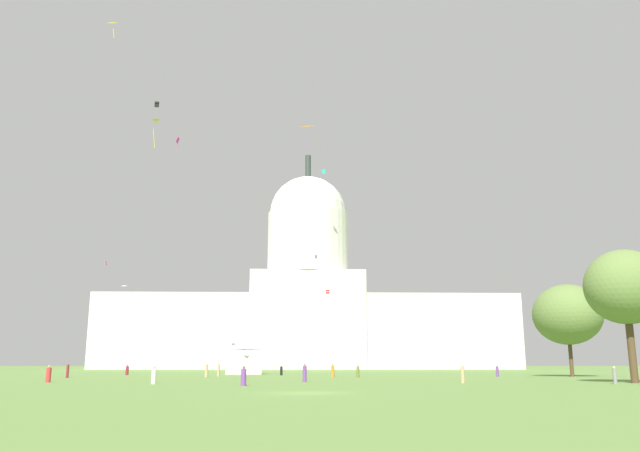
% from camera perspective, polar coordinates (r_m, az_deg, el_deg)
% --- Properties ---
extents(ground_plane, '(800.00, 800.00, 0.00)m').
position_cam_1_polar(ground_plane, '(38.79, -1.20, -14.91)').
color(ground_plane, olive).
extents(capitol_building, '(124.85, 24.94, 67.14)m').
position_cam_1_polar(capitol_building, '(193.64, -1.14, -7.12)').
color(capitol_building, silver).
rests_on(capitol_building, ground_plane).
extents(event_tent, '(6.40, 7.20, 6.01)m').
position_cam_1_polar(event_tent, '(105.40, -6.90, -11.57)').
color(event_tent, white).
rests_on(event_tent, ground_plane).
extents(tree_east_mid, '(10.37, 11.14, 12.25)m').
position_cam_1_polar(tree_east_mid, '(92.01, 21.52, -7.48)').
color(tree_east_mid, '#4C3823').
rests_on(tree_east_mid, ground_plane).
extents(tree_east_far, '(10.18, 9.96, 12.06)m').
position_cam_1_polar(tree_east_far, '(64.48, 25.95, -5.01)').
color(tree_east_far, '#4C3823').
rests_on(tree_east_far, ground_plane).
extents(person_purple_deep_crowd, '(0.47, 0.47, 1.57)m').
position_cam_1_polar(person_purple_deep_crowd, '(87.96, 15.79, -12.56)').
color(person_purple_deep_crowd, '#703D93').
rests_on(person_purple_deep_crowd, ground_plane).
extents(person_grey_lawn_far_right, '(0.47, 0.47, 1.48)m').
position_cam_1_polar(person_grey_lawn_far_right, '(61.10, 25.17, -12.20)').
color(person_grey_lawn_far_right, gray).
rests_on(person_grey_lawn_far_right, ground_plane).
extents(person_white_aisle_center, '(0.54, 0.54, 1.54)m').
position_cam_1_polar(person_white_aisle_center, '(57.28, -14.84, -12.99)').
color(person_white_aisle_center, silver).
rests_on(person_white_aisle_center, ground_plane).
extents(person_purple_lawn_far_left, '(0.40, 0.40, 1.73)m').
position_cam_1_polar(person_purple_lawn_far_left, '(61.15, -1.40, -13.23)').
color(person_purple_lawn_far_left, '#703D93').
rests_on(person_purple_lawn_far_left, ground_plane).
extents(person_black_mid_left, '(0.52, 0.52, 1.48)m').
position_cam_1_polar(person_black_mid_left, '(94.89, -3.53, -12.97)').
color(person_black_mid_left, black).
rests_on(person_black_mid_left, ground_plane).
extents(person_maroon_back_left, '(0.57, 0.57, 1.53)m').
position_cam_1_polar(person_maroon_back_left, '(101.05, -17.10, -12.41)').
color(person_maroon_back_left, maroon).
rests_on(person_maroon_back_left, ground_plane).
extents(person_red_front_right, '(0.65, 0.65, 1.54)m').
position_cam_1_polar(person_red_front_right, '(64.94, -23.41, -12.28)').
color(person_red_front_right, red).
rests_on(person_red_front_right, ground_plane).
extents(person_orange_near_tree_east, '(0.43, 0.43, 1.69)m').
position_cam_1_polar(person_orange_near_tree_east, '(79.62, 1.17, -13.04)').
color(person_orange_near_tree_east, orange).
rests_on(person_orange_near_tree_east, ground_plane).
extents(person_maroon_back_right, '(0.35, 0.35, 1.73)m').
position_cam_1_polar(person_maroon_back_right, '(83.92, -21.93, -12.11)').
color(person_maroon_back_right, maroon).
rests_on(person_maroon_back_right, ground_plane).
extents(person_tan_near_tent, '(0.47, 0.47, 1.70)m').
position_cam_1_polar(person_tan_near_tent, '(58.92, 12.81, -12.96)').
color(person_tan_near_tent, tan).
rests_on(person_tan_near_tent, ground_plane).
extents(person_olive_front_left, '(0.47, 0.47, 1.56)m').
position_cam_1_polar(person_olive_front_left, '(79.96, 3.46, -13.06)').
color(person_olive_front_left, olive).
rests_on(person_olive_front_left, ground_plane).
extents(person_purple_mid_right, '(0.49, 0.49, 1.53)m').
position_cam_1_polar(person_purple_mid_right, '(51.35, -6.95, -13.43)').
color(person_purple_mid_right, '#703D93').
rests_on(person_purple_mid_right, ground_plane).
extents(person_tan_back_center, '(0.43, 0.43, 1.71)m').
position_cam_1_polar(person_tan_back_center, '(88.60, -9.19, -12.80)').
color(person_tan_back_center, tan).
rests_on(person_tan_back_center, ground_plane).
extents(person_tan_edge_east, '(0.50, 0.50, 1.75)m').
position_cam_1_polar(person_tan_edge_east, '(82.66, -10.25, -12.80)').
color(person_tan_edge_east, tan).
rests_on(person_tan_edge_east, ground_plane).
extents(kite_turquoise_high, '(1.06, 0.26, 1.34)m').
position_cam_1_polar(kite_turquoise_high, '(177.76, 0.34, 4.96)').
color(kite_turquoise_high, teal).
extents(kite_pink_mid, '(0.29, 1.05, 0.89)m').
position_cam_1_polar(kite_pink_mid, '(121.70, -18.86, -3.20)').
color(kite_pink_mid, pink).
extents(kite_black_high, '(1.07, 1.06, 0.95)m').
position_cam_1_polar(kite_black_high, '(131.46, -14.58, 10.63)').
color(kite_black_high, black).
extents(kite_yellow_high, '(1.22, 0.67, 2.17)m').
position_cam_1_polar(kite_yellow_high, '(95.27, -18.20, 16.86)').
color(kite_yellow_high, yellow).
extents(kite_red_low, '(0.86, 0.91, 3.31)m').
position_cam_1_polar(kite_red_low, '(133.71, 0.71, -6.00)').
color(kite_red_low, red).
extents(kite_violet_mid, '(0.53, 0.85, 3.35)m').
position_cam_1_polar(kite_violet_mid, '(121.09, -0.35, -3.00)').
color(kite_violet_mid, purple).
extents(kite_magenta_high, '(0.52, 0.74, 2.72)m').
position_cam_1_polar(kite_magenta_high, '(109.06, -12.80, 7.49)').
color(kite_magenta_high, '#D1339E').
extents(kite_orange_high, '(1.87, 1.07, 3.19)m').
position_cam_1_polar(kite_orange_high, '(97.81, -1.10, 8.71)').
color(kite_orange_high, orange).
extents(kite_white_low, '(1.23, 0.85, 0.24)m').
position_cam_1_polar(kite_white_low, '(125.80, -17.22, -5.31)').
color(kite_white_low, white).
extents(kite_gold_mid, '(1.29, 1.61, 3.45)m').
position_cam_1_polar(kite_gold_mid, '(84.24, -15.06, 8.92)').
color(kite_gold_mid, gold).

